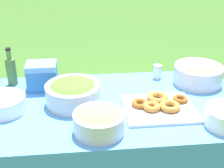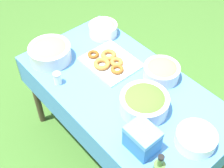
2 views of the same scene
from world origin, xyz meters
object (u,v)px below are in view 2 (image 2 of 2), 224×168
object	(u,v)px
bread_bowl	(50,52)
salad_bowl	(144,102)
fruit_bowl	(162,71)
pasta_bowl	(103,28)
cooler_box	(142,139)
plate_stack	(196,139)
donut_platter	(109,62)

from	to	relation	value
bread_bowl	salad_bowl	bearing A→B (deg)	-166.94
bread_bowl	fruit_bowl	size ratio (longest dim) A/B	1.23
salad_bowl	pasta_bowl	world-z (taller)	salad_bowl
bread_bowl	fruit_bowl	bearing A→B (deg)	-144.30
pasta_bowl	bread_bowl	distance (m)	0.48
cooler_box	salad_bowl	bearing A→B (deg)	-47.72
plate_stack	fruit_bowl	xyz separation A→B (m)	(0.49, -0.24, 0.02)
salad_bowl	fruit_bowl	distance (m)	0.31
pasta_bowl	donut_platter	size ratio (longest dim) A/B	0.59
salad_bowl	fruit_bowl	world-z (taller)	salad_bowl
donut_platter	bread_bowl	distance (m)	0.43
pasta_bowl	donut_platter	world-z (taller)	pasta_bowl
salad_bowl	bread_bowl	size ratio (longest dim) A/B	1.00
donut_platter	cooler_box	xyz separation A→B (m)	(-0.65, 0.31, 0.06)
salad_bowl	cooler_box	size ratio (longest dim) A/B	1.71
pasta_bowl	cooler_box	distance (m)	1.06
plate_stack	fruit_bowl	size ratio (longest dim) A/B	0.94
donut_platter	fruit_bowl	distance (m)	0.38
plate_stack	salad_bowl	bearing A→B (deg)	7.54
donut_platter	plate_stack	xyz separation A→B (m)	(-0.83, 0.06, 0.02)
plate_stack	bread_bowl	size ratio (longest dim) A/B	0.77
pasta_bowl	fruit_bowl	distance (m)	0.63
bread_bowl	fruit_bowl	distance (m)	0.80
fruit_bowl	cooler_box	xyz separation A→B (m)	(-0.31, 0.49, 0.02)
bread_bowl	cooler_box	distance (m)	0.96
cooler_box	fruit_bowl	bearing A→B (deg)	-57.86
pasta_bowl	fruit_bowl	xyz separation A→B (m)	(-0.63, 0.01, 0.00)
salad_bowl	pasta_bowl	size ratio (longest dim) A/B	1.36
plate_stack	cooler_box	distance (m)	0.31
bread_bowl	cooler_box	xyz separation A→B (m)	(-0.96, 0.02, 0.01)
donut_platter	cooler_box	world-z (taller)	cooler_box
pasta_bowl	bread_bowl	size ratio (longest dim) A/B	0.74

